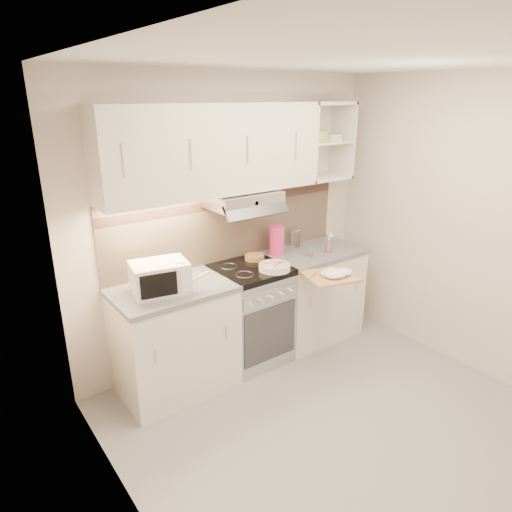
{
  "coord_description": "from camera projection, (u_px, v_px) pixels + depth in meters",
  "views": [
    {
      "loc": [
        -2.15,
        -1.89,
        2.3
      ],
      "look_at": [
        -0.04,
        0.95,
        1.05
      ],
      "focal_mm": 32.0,
      "sensor_mm": 36.0,
      "label": 1
    }
  ],
  "objects": [
    {
      "name": "microwave",
      "position": [
        160.0,
        277.0,
        3.41
      ],
      "size": [
        0.46,
        0.38,
        0.23
      ],
      "rotation": [
        0.0,
        0.0,
        -0.19
      ],
      "color": "silver",
      "rests_on": "worktop_left"
    },
    {
      "name": "spray_bottle",
      "position": [
        329.0,
        244.0,
        4.29
      ],
      "size": [
        0.07,
        0.07,
        0.19
      ],
      "rotation": [
        0.0,
        0.0,
        -0.42
      ],
      "color": "pink",
      "rests_on": "worktop_right"
    },
    {
      "name": "bread_loaf",
      "position": [
        255.0,
        257.0,
        4.11
      ],
      "size": [
        0.18,
        0.18,
        0.04
      ],
      "primitive_type": "cylinder",
      "color": "#AC703E",
      "rests_on": "electric_range"
    },
    {
      "name": "dish_towel",
      "position": [
        334.0,
        271.0,
        3.8
      ],
      "size": [
        0.26,
        0.23,
        0.06
      ],
      "primitive_type": null,
      "rotation": [
        0.0,
        0.0,
        -0.14
      ],
      "color": "white",
      "rests_on": "cutting_board"
    },
    {
      "name": "worktop_left",
      "position": [
        171.0,
        290.0,
        3.52
      ],
      "size": [
        0.92,
        0.62,
        0.04
      ],
      "primitive_type": "cube",
      "color": "slate",
      "rests_on": "base_cabinet_left"
    },
    {
      "name": "base_cabinet_left",
      "position": [
        175.0,
        341.0,
        3.67
      ],
      "size": [
        0.9,
        0.6,
        0.86
      ],
      "primitive_type": "cube",
      "color": "silver",
      "rests_on": "ground"
    },
    {
      "name": "cutting_board",
      "position": [
        330.0,
        276.0,
        3.81
      ],
      "size": [
        0.49,
        0.46,
        0.02
      ],
      "primitive_type": "cube",
      "rotation": [
        0.0,
        0.0,
        -0.28
      ],
      "color": "tan",
      "rests_on": "base_cabinet_right"
    },
    {
      "name": "worktop_right",
      "position": [
        313.0,
        252.0,
        4.37
      ],
      "size": [
        0.92,
        0.62,
        0.04
      ],
      "primitive_type": "cube",
      "color": "slate",
      "rests_on": "base_cabinet_right"
    },
    {
      "name": "base_cabinet_right",
      "position": [
        311.0,
        295.0,
        4.52
      ],
      "size": [
        0.9,
        0.6,
        0.86
      ],
      "primitive_type": "cube",
      "color": "silver",
      "rests_on": "ground"
    },
    {
      "name": "pink_pitcher",
      "position": [
        277.0,
        240.0,
        4.21
      ],
      "size": [
        0.15,
        0.14,
        0.27
      ],
      "rotation": [
        0.0,
        0.0,
        0.09
      ],
      "color": "#D9296F",
      "rests_on": "worktop_right"
    },
    {
      "name": "glass_jar",
      "position": [
        296.0,
        238.0,
        4.43
      ],
      "size": [
        0.1,
        0.1,
        0.19
      ],
      "rotation": [
        0.0,
        0.0,
        0.06
      ],
      "color": "silver",
      "rests_on": "worktop_right"
    },
    {
      "name": "plate_stack",
      "position": [
        275.0,
        267.0,
        3.87
      ],
      "size": [
        0.27,
        0.27,
        0.06
      ],
      "rotation": [
        0.0,
        0.0,
        -0.14
      ],
      "color": "silver",
      "rests_on": "electric_range"
    },
    {
      "name": "watering_can",
      "position": [
        184.0,
        281.0,
        3.41
      ],
      "size": [
        0.28,
        0.18,
        0.25
      ],
      "rotation": [
        0.0,
        0.0,
        -0.4
      ],
      "color": "white",
      "rests_on": "worktop_left"
    },
    {
      "name": "ground",
      "position": [
        336.0,
        421.0,
        3.41
      ],
      "size": [
        3.0,
        3.0,
        0.0
      ],
      "primitive_type": "plane",
      "color": "gray",
      "rests_on": "ground"
    },
    {
      "name": "electric_range",
      "position": [
        250.0,
        314.0,
        4.09
      ],
      "size": [
        0.6,
        0.6,
        0.9
      ],
      "color": "#B7B7BC",
      "rests_on": "ground"
    },
    {
      "name": "spice_jar",
      "position": [
        311.0,
        252.0,
        4.2
      ],
      "size": [
        0.05,
        0.05,
        0.08
      ],
      "rotation": [
        0.0,
        0.0,
        0.05
      ],
      "color": "white",
      "rests_on": "worktop_right"
    },
    {
      "name": "room_shell",
      "position": [
        312.0,
        199.0,
        3.14
      ],
      "size": [
        3.04,
        2.84,
        2.52
      ],
      "color": "beige",
      "rests_on": "ground"
    }
  ]
}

